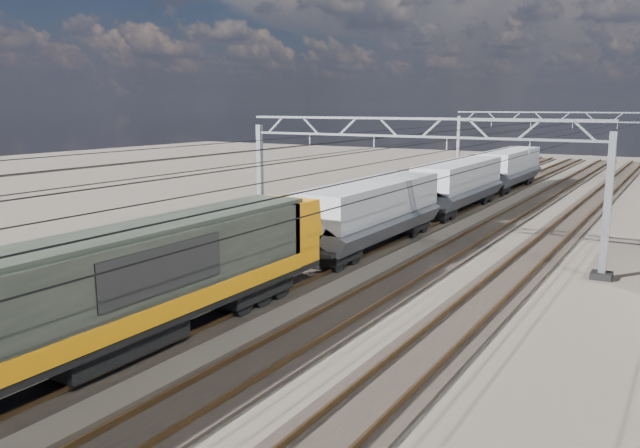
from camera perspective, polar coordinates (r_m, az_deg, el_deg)
The scene contains 12 objects.
ground at distance 29.77m, azimuth 4.86°, elevation -4.24°, with size 160.00×160.00×0.00m, color black.
track_outer_west at distance 32.75m, azimuth -4.61°, elevation -2.72°, with size 2.60×140.00×0.30m.
track_loco at distance 30.65m, azimuth 1.50°, elevation -3.63°, with size 2.60×140.00×0.30m.
track_inner_east at distance 28.96m, azimuth 8.42°, elevation -4.60°, with size 2.60×140.00×0.30m.
track_outer_east at distance 27.75m, azimuth 16.10°, elevation -5.60°, with size 2.60×140.00×0.30m.
catenary_gantry_mid at distance 32.62m, azimuth 8.08°, elevation 4.00°, with size 19.90×0.90×7.11m.
catenary_gantry_far at distance 67.15m, azimuth 20.29°, elevation 6.87°, with size 19.90×0.90×7.11m.
overhead_wires at distance 36.17m, azimuth 10.66°, elevation 7.51°, with size 12.03×140.00×0.53m.
locomotive at distance 19.68m, azimuth -18.81°, elevation -5.64°, with size 2.76×21.10×3.62m.
hopper_wagon_lead at distance 33.58m, azimuth 4.79°, elevation 1.37°, with size 3.38×13.00×3.25m.
hopper_wagon_mid at distance 46.63m, azimuth 12.56°, elevation 3.78°, with size 3.38×13.00×3.25m.
hopper_wagon_third at distance 60.20m, azimuth 16.90°, elevation 5.10°, with size 3.38×13.00×3.25m.
Camera 1 is at (12.60, -25.85, 7.68)m, focal length 35.00 mm.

